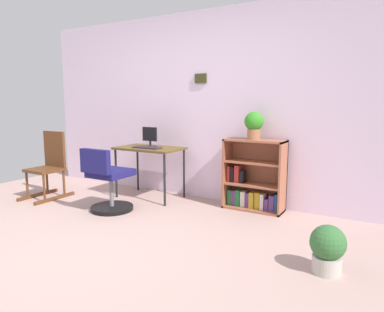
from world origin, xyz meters
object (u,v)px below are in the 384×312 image
(potted_plant_on_shelf, at_px, (254,124))
(potted_plant_floor, at_px, (328,248))
(monitor, at_px, (150,138))
(rocking_chair, at_px, (49,165))
(bookshelf_low, at_px, (254,179))
(desk, at_px, (150,152))
(office_chair, at_px, (108,184))
(keyboard, at_px, (147,148))

(potted_plant_on_shelf, relative_size, potted_plant_floor, 0.87)
(monitor, distance_m, potted_plant_floor, 2.88)
(monitor, distance_m, potted_plant_on_shelf, 1.49)
(monitor, xyz_separation_m, potted_plant_floor, (2.57, -1.14, -0.63))
(rocking_chair, distance_m, bookshelf_low, 2.81)
(desk, distance_m, office_chair, 0.83)
(keyboard, xyz_separation_m, office_chair, (-0.09, -0.67, -0.37))
(keyboard, relative_size, bookshelf_low, 0.46)
(desk, height_order, rocking_chair, rocking_chair)
(keyboard, distance_m, potted_plant_on_shelf, 1.47)
(monitor, relative_size, office_chair, 0.35)
(monitor, height_order, potted_plant_floor, monitor)
(monitor, bearing_deg, keyboard, -67.02)
(potted_plant_on_shelf, bearing_deg, office_chair, -147.73)
(bookshelf_low, bearing_deg, monitor, -173.48)
(office_chair, xyz_separation_m, potted_plant_floor, (2.59, -0.31, -0.14))
(potted_plant_floor, bearing_deg, office_chair, 173.09)
(keyboard, relative_size, rocking_chair, 0.44)
(bookshelf_low, relative_size, potted_plant_on_shelf, 2.63)
(desk, distance_m, potted_plant_floor, 2.79)
(monitor, xyz_separation_m, keyboard, (0.07, -0.16, -0.12))
(keyboard, bearing_deg, rocking_chair, -155.09)
(potted_plant_on_shelf, bearing_deg, potted_plant_floor, -48.91)
(rocking_chair, distance_m, potted_plant_on_shelf, 2.86)
(office_chair, relative_size, potted_plant_floor, 2.04)
(keyboard, xyz_separation_m, potted_plant_floor, (2.50, -0.98, -0.51))
(keyboard, xyz_separation_m, rocking_chair, (-1.26, -0.58, -0.26))
(monitor, relative_size, bookshelf_low, 0.31)
(monitor, relative_size, potted_plant_on_shelf, 0.82)
(office_chair, height_order, potted_plant_floor, office_chair)
(keyboard, distance_m, office_chair, 0.77)
(office_chair, relative_size, rocking_chair, 0.86)
(office_chair, height_order, bookshelf_low, bookshelf_low)
(office_chair, relative_size, bookshelf_low, 0.90)
(desk, bearing_deg, monitor, 120.94)
(monitor, relative_size, rocking_chair, 0.30)
(rocking_chair, bearing_deg, potted_plant_floor, -6.00)
(monitor, relative_size, keyboard, 0.67)
(monitor, distance_m, bookshelf_low, 1.54)
(potted_plant_on_shelf, bearing_deg, monitor, -175.47)
(keyboard, distance_m, bookshelf_low, 1.48)
(keyboard, distance_m, potted_plant_floor, 2.73)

